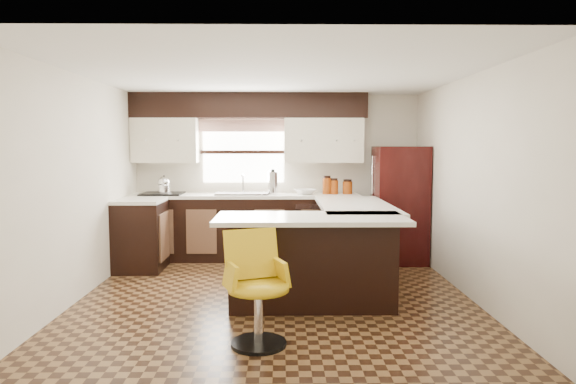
{
  "coord_description": "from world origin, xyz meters",
  "views": [
    {
      "loc": [
        0.06,
        -5.49,
        1.64
      ],
      "look_at": [
        0.14,
        0.45,
        1.11
      ],
      "focal_mm": 32.0,
      "sensor_mm": 36.0,
      "label": 1
    }
  ],
  "objects_px": {
    "peninsula_long": "(350,245)",
    "bar_chair": "(258,289)",
    "peninsula_return": "(312,263)",
    "refrigerator": "(400,205)"
  },
  "relations": [
    {
      "from": "peninsula_return",
      "to": "bar_chair",
      "type": "xyz_separation_m",
      "value": [
        -0.5,
        -1.03,
        0.02
      ]
    },
    {
      "from": "peninsula_long",
      "to": "bar_chair",
      "type": "distance_m",
      "value": 2.25
    },
    {
      "from": "peninsula_long",
      "to": "bar_chair",
      "type": "xyz_separation_m",
      "value": [
        -1.02,
        -2.01,
        0.02
      ]
    },
    {
      "from": "peninsula_return",
      "to": "refrigerator",
      "type": "xyz_separation_m",
      "value": [
        1.35,
        2.01,
        0.37
      ]
    },
    {
      "from": "peninsula_return",
      "to": "refrigerator",
      "type": "distance_m",
      "value": 2.45
    },
    {
      "from": "peninsula_return",
      "to": "bar_chair",
      "type": "height_order",
      "value": "bar_chair"
    },
    {
      "from": "peninsula_long",
      "to": "bar_chair",
      "type": "bearing_deg",
      "value": -117.04
    },
    {
      "from": "peninsula_return",
      "to": "bar_chair",
      "type": "relative_size",
      "value": 1.75
    },
    {
      "from": "peninsula_long",
      "to": "refrigerator",
      "type": "relative_size",
      "value": 1.19
    },
    {
      "from": "refrigerator",
      "to": "bar_chair",
      "type": "distance_m",
      "value": 3.58
    }
  ]
}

